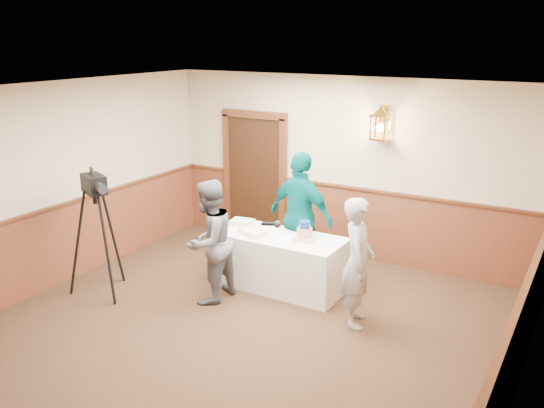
% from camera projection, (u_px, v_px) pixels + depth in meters
% --- Properties ---
extents(ground, '(7.00, 7.00, 0.00)m').
position_uv_depth(ground, '(213.00, 353.00, 6.36)').
color(ground, '#311C13').
rests_on(ground, ground).
extents(room_shell, '(6.02, 7.02, 2.81)m').
position_uv_depth(room_shell, '(230.00, 211.00, 6.33)').
color(room_shell, beige).
rests_on(room_shell, ground).
extents(display_table, '(1.80, 0.80, 0.75)m').
position_uv_depth(display_table, '(279.00, 261.00, 7.95)').
color(display_table, white).
rests_on(display_table, ground).
extents(tiered_cake, '(0.30, 0.30, 0.27)m').
position_uv_depth(tiered_cake, '(305.00, 233.00, 7.64)').
color(tiered_cake, beige).
rests_on(tiered_cake, display_table).
extents(sheet_cake_yellow, '(0.40, 0.35, 0.07)m').
position_uv_depth(sheet_cake_yellow, '(253.00, 232.00, 7.87)').
color(sheet_cake_yellow, '#F2F391').
rests_on(sheet_cake_yellow, display_table).
extents(sheet_cake_green, '(0.34, 0.29, 0.07)m').
position_uv_depth(sheet_cake_green, '(242.00, 222.00, 8.28)').
color(sheet_cake_green, '#A2C78C').
rests_on(sheet_cake_green, display_table).
extents(interviewer, '(1.48, 0.81, 1.63)m').
position_uv_depth(interviewer, '(209.00, 242.00, 7.42)').
color(interviewer, '#575961').
rests_on(interviewer, ground).
extents(baker, '(0.56, 0.68, 1.59)m').
position_uv_depth(baker, '(358.00, 262.00, 6.80)').
color(baker, '#9C9CA2').
rests_on(baker, ground).
extents(assistant_p, '(1.15, 0.67, 1.84)m').
position_uv_depth(assistant_p, '(301.00, 216.00, 8.10)').
color(assistant_p, '#005756').
rests_on(assistant_p, ground).
extents(tv_camera_rig, '(0.64, 0.60, 1.65)m').
position_uv_depth(tv_camera_rig, '(99.00, 242.00, 7.64)').
color(tv_camera_rig, black).
rests_on(tv_camera_rig, ground).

